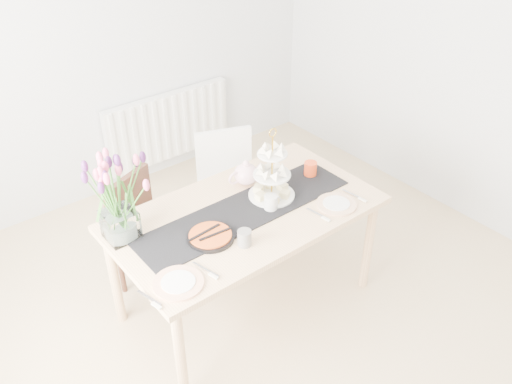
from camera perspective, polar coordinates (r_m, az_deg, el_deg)
room_shell at (r=2.67m, az=4.33°, el=3.49°), size 4.50×4.50×4.50m
radiator at (r=4.91m, az=-9.14°, el=6.89°), size 1.20×0.08×0.60m
dining_table at (r=3.28m, az=-1.09°, el=-3.09°), size 1.60×0.90×0.75m
chair_brown at (r=3.64m, az=-11.58°, el=-3.52°), size 0.53×0.53×0.82m
chair_white at (r=4.01m, az=-2.93°, el=1.31°), size 0.54×0.54×0.85m
table_runner at (r=3.23m, az=-1.10°, el=-1.95°), size 1.40×0.35×0.01m
tulip_vase at (r=2.93m, az=-14.78°, el=0.68°), size 0.63×0.63×0.54m
cake_stand at (r=3.29m, az=1.68°, el=1.24°), size 0.29×0.29×0.42m
teapot at (r=3.43m, az=-1.05°, el=1.90°), size 0.26×0.22×0.16m
cream_jug at (r=3.43m, az=2.04°, el=1.11°), size 0.09×0.09×0.08m
tart_tin at (r=3.02m, az=-4.82°, el=-4.69°), size 0.27×0.27×0.03m
mug_grey at (r=2.96m, az=-1.22°, el=-4.86°), size 0.10×0.10×0.09m
mug_white at (r=3.22m, az=1.57°, el=-1.12°), size 0.09×0.09×0.10m
mug_orange at (r=3.55m, az=5.75°, el=2.42°), size 0.11×0.11×0.10m
plate_left at (r=2.78m, az=-8.18°, el=-9.47°), size 0.31×0.31×0.01m
plate_right at (r=3.31m, az=8.45°, el=-1.28°), size 0.28×0.28×0.01m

